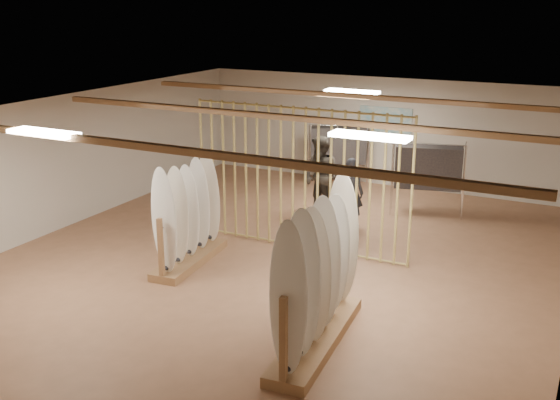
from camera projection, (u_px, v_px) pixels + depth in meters
The scene contains 15 objects.
floor at pixel (280, 261), 12.20m from camera, with size 12.00×12.00×0.00m, color #99694A.
ceiling at pixel (280, 112), 11.38m from camera, with size 12.00×12.00×0.00m, color gray.
wall_back at pixel (385, 132), 16.90m from camera, with size 12.00×12.00×0.00m, color beige.
wall_front at pixel (14, 335), 6.67m from camera, with size 12.00×12.00×0.00m, color beige.
wall_left at pixel (71, 160), 13.95m from camera, with size 12.00×12.00×0.00m, color beige.
ceiling_slats at pixel (280, 117), 11.40m from camera, with size 9.50×6.12×0.10m, color #996E45.
light_panels at pixel (280, 116), 11.39m from camera, with size 1.20×0.35×0.06m, color white.
bamboo_partition at pixel (299, 179), 12.47m from camera, with size 4.45×0.05×2.78m.
poster at pixel (385, 125), 16.83m from camera, with size 1.40×0.03×0.90m, color teal.
rack_left at pixel (189, 229), 11.93m from camera, with size 0.75×2.11×1.96m.
rack_right at pixel (317, 296), 9.07m from camera, with size 0.82×2.70×2.15m.
clothing_rack_a at pixel (339, 145), 16.94m from camera, with size 1.46×0.91×1.64m.
clothing_rack_b at pixel (428, 168), 14.58m from camera, with size 1.53×0.73×1.68m.
shopper_a at pixel (351, 188), 13.89m from camera, with size 0.62×0.42×1.70m, color #222329.
shopper_b at pixel (321, 171), 14.54m from camera, with size 0.99×0.77×2.04m, color #342F28.
Camera 1 is at (5.13, -10.10, 4.67)m, focal length 42.00 mm.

